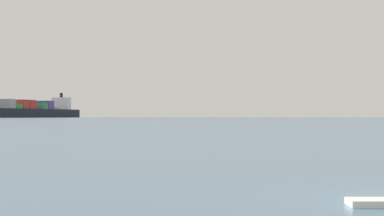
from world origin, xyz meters
name	(u,v)px	position (x,y,z in m)	size (l,w,h in m)	color
cargo_ship	(32,111)	(-94.04, 868.64, 8.27)	(105.54, 204.28, 32.40)	black
distant_headland	(180,112)	(165.58, 1612.70, 10.58)	(1098.10, 395.33, 21.16)	#4C564C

